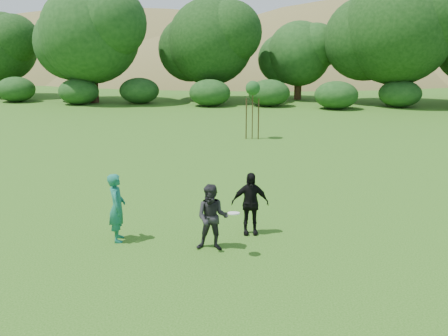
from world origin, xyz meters
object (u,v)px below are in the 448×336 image
object	(u,v)px
sapling	(253,90)
player_grey	(212,218)
player_black	(250,203)
player_teal	(117,208)

from	to	relation	value
sapling	player_grey	bearing A→B (deg)	-90.58
player_black	sapling	xyz separation A→B (m)	(-0.66, 12.52, 1.63)
player_teal	sapling	bearing A→B (deg)	-25.80
player_teal	player_grey	world-z (taller)	player_teal
player_teal	player_black	size ratio (longest dim) A/B	1.05
player_teal	player_grey	distance (m)	2.36
player_grey	sapling	distance (m)	13.70
player_teal	player_black	distance (m)	3.23
player_black	sapling	distance (m)	12.65
player_grey	sapling	bearing A→B (deg)	89.58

